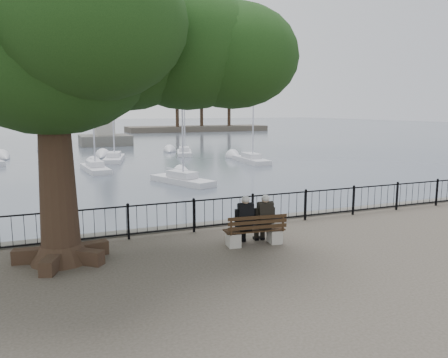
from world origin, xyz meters
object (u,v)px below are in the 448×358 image
person_right (263,221)px  tree (83,35)px  lion_monument (104,127)px  bench (255,234)px  person_left (244,222)px

person_right → tree: bearing=171.3°
person_right → tree: tree is taller
person_right → lion_monument: size_ratio=0.15×
bench → lion_monument: size_ratio=0.19×
person_left → tree: bearing=170.9°
bench → tree: 6.77m
bench → person_right: size_ratio=1.23×
tree → lion_monument: bearing=82.9°
person_right → tree: size_ratio=0.14×
person_left → tree: size_ratio=0.14×
person_left → lion_monument: size_ratio=0.15×
person_left → lion_monument: lion_monument is taller
bench → person_left: 0.46m
person_left → tree: (-3.98, 0.64, 4.87)m
person_left → lion_monument: bearing=87.5°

